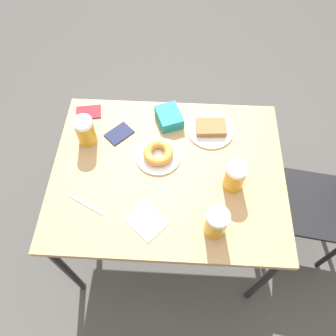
{
  "coord_description": "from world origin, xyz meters",
  "views": [
    {
      "loc": [
        0.78,
        0.04,
        2.05
      ],
      "look_at": [
        0.0,
        0.0,
        0.79
      ],
      "focal_mm": 35.0,
      "sensor_mm": 36.0,
      "label": 1
    }
  ],
  "objects_px": {
    "passport_near_edge": "(89,112)",
    "plate_with_donut": "(158,154)",
    "beer_mug_left": "(216,223)",
    "beer_mug_right": "(235,177)",
    "fork": "(86,205)",
    "napkin_folded": "(146,221)",
    "blue_pouch": "(169,117)",
    "passport_far_edge": "(119,134)",
    "beer_mug_center": "(85,131)",
    "plate_with_cake": "(211,129)"
  },
  "relations": [
    {
      "from": "passport_near_edge",
      "to": "plate_with_donut",
      "type": "bearing_deg",
      "value": 56.31
    },
    {
      "from": "plate_with_donut",
      "to": "beer_mug_left",
      "type": "xyz_separation_m",
      "value": [
        0.35,
        0.25,
        0.05
      ]
    },
    {
      "from": "beer_mug_right",
      "to": "fork",
      "type": "distance_m",
      "value": 0.65
    },
    {
      "from": "napkin_folded",
      "to": "blue_pouch",
      "type": "relative_size",
      "value": 1.13
    },
    {
      "from": "beer_mug_left",
      "to": "passport_far_edge",
      "type": "xyz_separation_m",
      "value": [
        -0.47,
        -0.46,
        -0.07
      ]
    },
    {
      "from": "beer_mug_center",
      "to": "beer_mug_left",
      "type": "bearing_deg",
      "value": 54.59
    },
    {
      "from": "beer_mug_center",
      "to": "beer_mug_right",
      "type": "relative_size",
      "value": 1.0
    },
    {
      "from": "plate_with_donut",
      "to": "beer_mug_left",
      "type": "distance_m",
      "value": 0.44
    },
    {
      "from": "fork",
      "to": "blue_pouch",
      "type": "xyz_separation_m",
      "value": [
        -0.49,
        0.33,
        0.03
      ]
    },
    {
      "from": "napkin_folded",
      "to": "passport_far_edge",
      "type": "height_order",
      "value": "passport_far_edge"
    },
    {
      "from": "beer_mug_left",
      "to": "beer_mug_right",
      "type": "distance_m",
      "value": 0.23
    },
    {
      "from": "plate_with_cake",
      "to": "beer_mug_left",
      "type": "distance_m",
      "value": 0.52
    },
    {
      "from": "plate_with_cake",
      "to": "passport_far_edge",
      "type": "bearing_deg",
      "value": -84.39
    },
    {
      "from": "beer_mug_center",
      "to": "napkin_folded",
      "type": "distance_m",
      "value": 0.52
    },
    {
      "from": "plate_with_cake",
      "to": "beer_mug_center",
      "type": "height_order",
      "value": "beer_mug_center"
    },
    {
      "from": "plate_with_cake",
      "to": "fork",
      "type": "distance_m",
      "value": 0.69
    },
    {
      "from": "passport_near_edge",
      "to": "plate_with_cake",
      "type": "bearing_deg",
      "value": 82.3
    },
    {
      "from": "fork",
      "to": "passport_far_edge",
      "type": "relative_size",
      "value": 1.09
    },
    {
      "from": "napkin_folded",
      "to": "fork",
      "type": "bearing_deg",
      "value": -103.18
    },
    {
      "from": "passport_near_edge",
      "to": "napkin_folded",
      "type": "bearing_deg",
      "value": 31.06
    },
    {
      "from": "plate_with_cake",
      "to": "passport_near_edge",
      "type": "distance_m",
      "value": 0.63
    },
    {
      "from": "beer_mug_center",
      "to": "plate_with_donut",
      "type": "bearing_deg",
      "value": 77.5
    },
    {
      "from": "plate_with_cake",
      "to": "blue_pouch",
      "type": "distance_m",
      "value": 0.21
    },
    {
      "from": "plate_with_cake",
      "to": "plate_with_donut",
      "type": "xyz_separation_m",
      "value": [
        0.17,
        -0.25,
        0.01
      ]
    },
    {
      "from": "plate_with_donut",
      "to": "napkin_folded",
      "type": "relative_size",
      "value": 1.1
    },
    {
      "from": "plate_with_donut",
      "to": "passport_near_edge",
      "type": "height_order",
      "value": "plate_with_donut"
    },
    {
      "from": "beer_mug_right",
      "to": "passport_near_edge",
      "type": "xyz_separation_m",
      "value": [
        -0.39,
        -0.72,
        -0.07
      ]
    },
    {
      "from": "beer_mug_center",
      "to": "fork",
      "type": "relative_size",
      "value": 0.88
    },
    {
      "from": "fork",
      "to": "passport_near_edge",
      "type": "bearing_deg",
      "value": -170.8
    },
    {
      "from": "passport_far_edge",
      "to": "blue_pouch",
      "type": "distance_m",
      "value": 0.26
    },
    {
      "from": "plate_with_donut",
      "to": "beer_mug_center",
      "type": "distance_m",
      "value": 0.36
    },
    {
      "from": "beer_mug_left",
      "to": "beer_mug_center",
      "type": "bearing_deg",
      "value": -125.41
    },
    {
      "from": "plate_with_cake",
      "to": "passport_near_edge",
      "type": "relative_size",
      "value": 1.64
    },
    {
      "from": "plate_with_donut",
      "to": "passport_near_edge",
      "type": "distance_m",
      "value": 0.45
    },
    {
      "from": "napkin_folded",
      "to": "beer_mug_right",
      "type": "bearing_deg",
      "value": 117.94
    },
    {
      "from": "plate_with_cake",
      "to": "passport_far_edge",
      "type": "xyz_separation_m",
      "value": [
        0.04,
        -0.45,
        -0.01
      ]
    },
    {
      "from": "plate_with_cake",
      "to": "beer_mug_left",
      "type": "bearing_deg",
      "value": 0.9
    },
    {
      "from": "plate_with_cake",
      "to": "passport_far_edge",
      "type": "distance_m",
      "value": 0.45
    },
    {
      "from": "napkin_folded",
      "to": "fork",
      "type": "distance_m",
      "value": 0.27
    },
    {
      "from": "plate_with_cake",
      "to": "plate_with_donut",
      "type": "height_order",
      "value": "plate_with_donut"
    },
    {
      "from": "beer_mug_center",
      "to": "beer_mug_right",
      "type": "height_order",
      "value": "same"
    },
    {
      "from": "plate_with_cake",
      "to": "passport_near_edge",
      "type": "xyz_separation_m",
      "value": [
        -0.08,
        -0.62,
        -0.01
      ]
    },
    {
      "from": "beer_mug_right",
      "to": "fork",
      "type": "height_order",
      "value": "beer_mug_right"
    },
    {
      "from": "napkin_folded",
      "to": "fork",
      "type": "xyz_separation_m",
      "value": [
        -0.06,
        -0.27,
        -0.0
      ]
    },
    {
      "from": "plate_with_cake",
      "to": "plate_with_donut",
      "type": "relative_size",
      "value": 1.08
    },
    {
      "from": "beer_mug_left",
      "to": "blue_pouch",
      "type": "distance_m",
      "value": 0.61
    },
    {
      "from": "beer_mug_right",
      "to": "napkin_folded",
      "type": "relative_size",
      "value": 0.75
    },
    {
      "from": "beer_mug_left",
      "to": "passport_far_edge",
      "type": "relative_size",
      "value": 0.96
    },
    {
      "from": "beer_mug_center",
      "to": "blue_pouch",
      "type": "relative_size",
      "value": 0.84
    },
    {
      "from": "beer_mug_right",
      "to": "plate_with_cake",
      "type": "bearing_deg",
      "value": -162.98
    }
  ]
}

